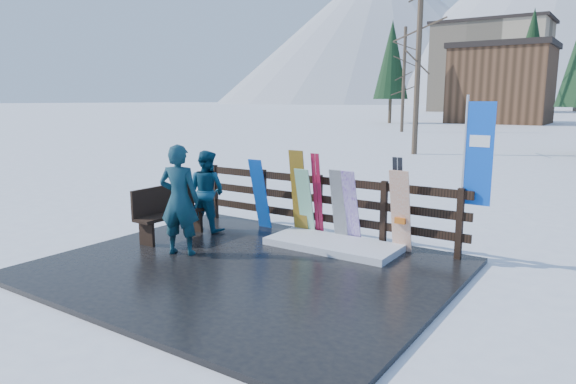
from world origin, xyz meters
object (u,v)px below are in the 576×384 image
Objects in this scene: snowboard_3 at (351,207)px; snowboard_5 at (400,212)px; rental_flag at (475,160)px; person_front at (179,200)px; person_back at (207,191)px; snowboard_4 at (339,206)px; snowboard_0 at (260,194)px; snowboard_2 at (299,193)px; bench at (169,210)px; snowboard_1 at (305,203)px.

snowboard_5 is (0.91, -0.00, 0.04)m from snowboard_3.
rental_flag is 4.74m from person_front.
snowboard_3 is 2.95m from person_front.
person_front reaches higher than snowboard_5.
snowboard_3 is at bearing -168.23° from person_back.
snowboard_5 reaches higher than snowboard_4.
snowboard_0 is at bearing -180.00° from snowboard_4.
snowboard_4 is 1.15m from snowboard_5.
snowboard_5 is at bearing 0.00° from snowboard_0.
rental_flag reaches higher than snowboard_0.
snowboard_0 reaches higher than snowboard_3.
bench is at bearing -142.64° from snowboard_2.
snowboard_4 reaches higher than bench.
snowboard_1 is 0.98× the size of snowboard_4.
snowboard_2 is at bearing -174.98° from rental_flag.
snowboard_4 reaches higher than snowboard_1.
rental_flag is (1.07, 0.27, 0.90)m from snowboard_5.
person_front reaches higher than person_back.
snowboard_3 is 2.86m from person_back.
snowboard_5 is 1.43m from rental_flag.
snowboard_4 is 2.43m from rental_flag.
snowboard_2 is (0.91, 0.00, 0.11)m from snowboard_0.
snowboard_0 is 0.91× the size of person_back.
snowboard_1 is 0.84× the size of person_back.
snowboard_5 reaches higher than snowboard_1.
snowboard_0 is at bearing -114.49° from person_front.
person_front is (-0.07, -2.08, 0.21)m from snowboard_0.
person_back is at bearing -168.64° from rental_flag.
snowboard_2 reaches higher than snowboard_3.
rental_flag is 4.91m from person_back.
snowboard_1 is at bearing 0.00° from snowboard_0.
snowboard_3 is at bearing 0.00° from snowboard_4.
snowboard_4 is at bearing -166.92° from person_back.
snowboard_3 is 0.91m from snowboard_5.
snowboard_0 is 0.91m from snowboard_2.
snowboard_5 is at bearing -0.00° from snowboard_4.
snowboard_3 is 1.02× the size of snowboard_4.
snowboard_2 is at bearing 180.00° from snowboard_5.
rental_flag is (4.99, 1.73, 1.09)m from bench.
bench is 3.13m from snowboard_4.
rental_flag is at bearing -172.34° from person_front.
bench is 1.05× the size of snowboard_5.
snowboard_0 is 4.09m from rental_flag.
snowboard_2 reaches higher than person_back.
snowboard_0 is 2.91m from snowboard_5.
snowboard_1 is 2.38m from person_front.
rental_flag is (3.07, 0.27, 0.80)m from snowboard_2.
snowboard_3 is 0.25m from snowboard_4.
snowboard_2 is 1.81m from person_back.
snowboard_1 reaches higher than bench.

